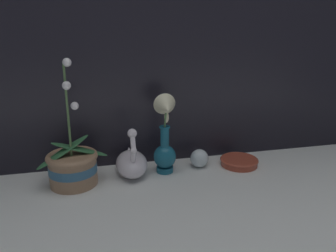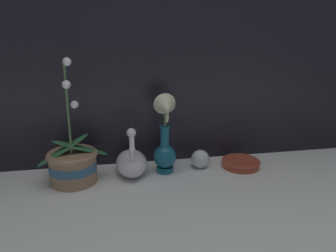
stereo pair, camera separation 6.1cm
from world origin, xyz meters
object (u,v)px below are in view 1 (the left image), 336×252
Objects in this scene: swan_figurine at (131,162)px; amber_dish at (239,161)px; orchid_potted_plant at (73,165)px; glass_sphere at (199,158)px; blue_vase at (165,139)px.

amber_dish is (0.44, -0.01, -0.04)m from swan_figurine.
orchid_potted_plant is 2.22× the size of swan_figurine.
orchid_potted_plant is 0.49m from glass_sphere.
blue_vase is at bearing -170.66° from glass_sphere.
amber_dish is (0.65, 0.02, -0.06)m from orchid_potted_plant.
glass_sphere reaches higher than amber_dish.
glass_sphere is at bearing 9.34° from blue_vase.
swan_figurine is at bearing 6.92° from orchid_potted_plant.
swan_figurine is 0.44m from amber_dish.
orchid_potted_plant is 0.21m from swan_figurine.
blue_vase is (0.13, -0.01, 0.09)m from swan_figurine.
blue_vase reaches higher than swan_figurine.
blue_vase reaches higher than amber_dish.
glass_sphere is 0.48× the size of amber_dish.
orchid_potted_plant is at bearing -175.47° from glass_sphere.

